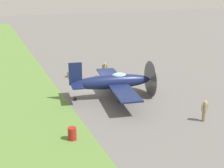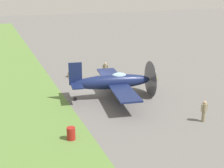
% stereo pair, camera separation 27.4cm
% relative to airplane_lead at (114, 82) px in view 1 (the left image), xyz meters
% --- Properties ---
extents(ground_plane, '(160.00, 160.00, 0.00)m').
position_rel_airplane_lead_xyz_m(ground_plane, '(-3.09, -0.65, -1.58)').
color(ground_plane, '#605E5B').
extents(grass_verge, '(120.00, 11.00, 0.01)m').
position_rel_airplane_lead_xyz_m(grass_verge, '(-3.09, -9.84, -1.57)').
color(grass_verge, '#567A38').
rests_on(grass_verge, ground).
extents(airplane_lead, '(10.65, 8.47, 3.77)m').
position_rel_airplane_lead_xyz_m(airplane_lead, '(0.00, 0.00, 0.00)').
color(airplane_lead, '#141E47').
rests_on(airplane_lead, ground).
extents(ground_crew_chief, '(0.38, 0.63, 1.73)m').
position_rel_airplane_lead_xyz_m(ground_crew_chief, '(7.65, 4.55, -0.67)').
color(ground_crew_chief, '#847A5B').
rests_on(ground_crew_chief, ground).
extents(ground_crew_mechanic, '(0.40, 0.54, 1.73)m').
position_rel_airplane_lead_xyz_m(ground_crew_mechanic, '(-6.76, 1.63, -0.67)').
color(ground_crew_mechanic, '#847A5B').
rests_on(ground_crew_mechanic, ground).
extents(fuel_drum, '(0.60, 0.60, 0.90)m').
position_rel_airplane_lead_xyz_m(fuel_drum, '(6.86, -5.87, -1.13)').
color(fuel_drum, maroon).
rests_on(fuel_drum, ground).
extents(supply_crate, '(1.27, 1.27, 0.64)m').
position_rel_airplane_lead_xyz_m(supply_crate, '(-8.22, -1.81, -1.26)').
color(supply_crate, olive).
rests_on(supply_crate, ground).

